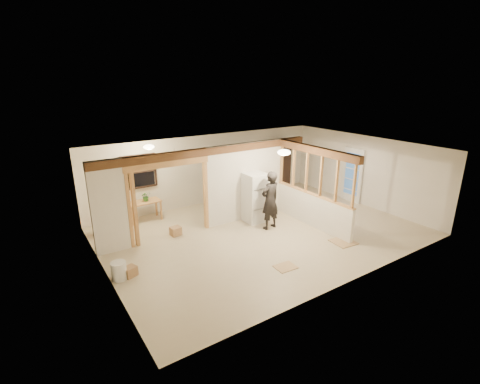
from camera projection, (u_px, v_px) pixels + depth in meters
floor at (262, 232)px, 10.46m from camera, size 9.00×6.50×0.01m
ceiling at (264, 150)px, 9.68m from camera, size 9.00×6.50×0.01m
wall_back at (209, 169)px, 12.64m from camera, size 9.00×0.01×2.50m
wall_front at (354, 232)px, 7.49m from camera, size 9.00×0.01×2.50m
wall_left at (101, 227)px, 7.71m from camera, size 0.01×6.50×2.50m
wall_right at (363, 171)px, 12.42m from camera, size 0.01×6.50×2.50m
partition_left_stub at (109, 207)px, 8.90m from camera, size 0.90×0.12×2.50m
partition_center at (246, 182)px, 11.12m from camera, size 2.80×0.12×2.50m
doorway_frame at (170, 201)px, 9.81m from camera, size 2.46×0.14×2.20m
header_beam_back at (212, 151)px, 10.14m from camera, size 7.00×0.18×0.22m
header_beam_right at (315, 150)px, 10.24m from camera, size 0.18×3.30×0.22m
pony_wall at (311, 210)px, 10.82m from camera, size 0.12×3.20×1.00m
stud_partition at (314, 174)px, 10.46m from camera, size 0.14×3.20×1.32m
window_back at (139, 172)px, 11.12m from camera, size 1.12×0.10×1.10m
french_door at (352, 175)px, 12.78m from camera, size 0.12×0.86×2.00m
ceiling_dome_main at (284, 152)px, 9.44m from camera, size 0.36×0.36×0.16m
ceiling_dome_util at (149, 147)px, 10.20m from camera, size 0.32×0.32×0.14m
hanging_bulb at (175, 159)px, 10.00m from camera, size 0.07×0.07×0.07m
refrigerator at (255, 198)px, 11.02m from camera, size 0.65×0.64×1.59m
woman at (270, 200)px, 10.45m from camera, size 0.71×0.51×1.80m
work_table at (144, 211)px, 11.19m from camera, size 1.06×0.57×0.66m
potted_plant at (146, 196)px, 11.08m from camera, size 0.30×0.26×0.32m
shop_vac at (100, 226)px, 10.17m from camera, size 0.47×0.47×0.54m
bookshelf at (279, 166)px, 14.15m from camera, size 1.00×0.33×1.99m
bucket at (119, 271)px, 7.93m from camera, size 0.37×0.37×0.43m
box_util_a at (176, 231)px, 10.20m from camera, size 0.33×0.29×0.26m
box_util_b at (122, 238)px, 9.77m from camera, size 0.30×0.30×0.27m
box_front at (130, 272)px, 8.09m from camera, size 0.36×0.33×0.24m
floor_panel_near at (343, 242)px, 9.80m from camera, size 0.66×0.66×0.02m
floor_panel_far at (285, 267)px, 8.50m from camera, size 0.53×0.44×0.02m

